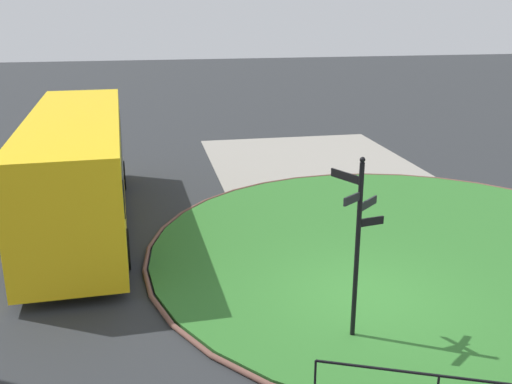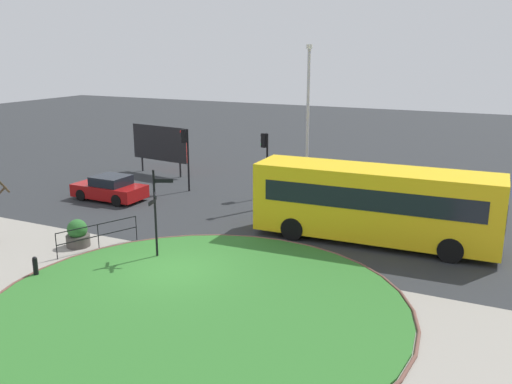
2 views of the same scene
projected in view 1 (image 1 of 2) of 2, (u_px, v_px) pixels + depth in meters
The scene contains 6 objects.
ground at pixel (367, 300), 12.47m from camera, with size 120.00×120.00×0.00m, color #282B2D.
sidewalk_paving at pixel (452, 291), 12.84m from camera, with size 32.00×7.96×0.02m, color gray.
grass_island at pixel (411, 248), 14.98m from camera, with size 13.50×13.50×0.10m, color #2D6B28.
grass_kerb_ring at pixel (411, 248), 14.98m from camera, with size 13.81×13.81×0.11m, color brown.
signpost_directional at pixel (358, 236), 10.40m from camera, with size 0.99×0.92×3.59m.
bus_yellow at pixel (78, 168), 16.19m from camera, with size 10.25×2.79×3.22m.
Camera 1 is at (-10.47, 4.50, 6.07)m, focal length 40.34 mm.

